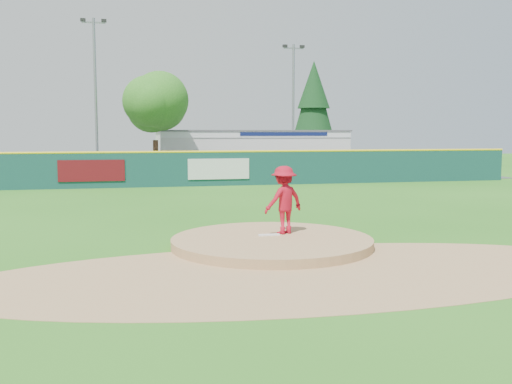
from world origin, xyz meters
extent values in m
plane|color=#286B19|center=(0.00, 0.00, 0.00)|extent=(120.00, 120.00, 0.00)
cylinder|color=#9E774C|center=(0.00, 0.00, 0.00)|extent=(5.50, 5.50, 0.50)
cube|color=white|center=(0.00, 0.30, 0.27)|extent=(0.60, 0.15, 0.04)
cylinder|color=#9E774C|center=(0.00, -3.00, 0.01)|extent=(15.40, 15.40, 0.01)
cube|color=#38383A|center=(0.00, 27.00, 0.01)|extent=(44.00, 16.00, 0.02)
imported|color=#A90E21|center=(0.49, 0.55, 1.21)|extent=(1.42, 1.13, 1.92)
imported|color=silver|center=(-1.19, 24.27, 0.63)|extent=(4.51, 2.29, 1.22)
cube|color=silver|center=(6.00, 32.00, 1.60)|extent=(15.00, 8.00, 3.20)
cube|color=white|center=(6.00, 27.98, 3.00)|extent=(15.00, 0.06, 0.55)
cube|color=#0F194C|center=(8.00, 27.94, 3.00)|extent=(7.00, 0.03, 0.28)
cube|color=#59595B|center=(6.00, 32.00, 3.25)|extent=(15.20, 8.20, 0.12)
cube|color=#600D13|center=(-5.84, 17.92, 1.00)|extent=(3.60, 0.04, 1.20)
cube|color=silver|center=(1.30, 17.92, 1.00)|extent=(3.60, 0.04, 1.20)
cube|color=#133E3B|center=(0.00, 18.00, 1.00)|extent=(40.00, 0.10, 2.00)
cylinder|color=yellow|center=(0.00, 18.00, 2.00)|extent=(40.00, 0.14, 0.14)
cylinder|color=#382314|center=(-2.00, 25.00, 1.30)|extent=(0.36, 0.36, 2.60)
sphere|color=#387F23|center=(-2.00, 25.00, 4.56)|extent=(5.60, 5.60, 5.60)
cylinder|color=#382314|center=(13.00, 36.00, 0.80)|extent=(0.40, 0.40, 1.60)
cone|color=#113A16|center=(13.00, 36.00, 5.55)|extent=(4.40, 4.40, 7.90)
cylinder|color=gray|center=(-6.00, 27.00, 5.50)|extent=(0.20, 0.20, 11.00)
cube|color=gray|center=(-6.00, 27.00, 10.70)|extent=(1.60, 0.10, 0.10)
cube|color=black|center=(-6.70, 27.00, 10.85)|extent=(0.35, 0.25, 0.20)
cube|color=black|center=(-5.30, 27.00, 10.85)|extent=(0.35, 0.25, 0.20)
cylinder|color=gray|center=(9.00, 29.00, 5.00)|extent=(0.20, 0.20, 10.00)
cube|color=gray|center=(9.00, 29.00, 9.70)|extent=(1.60, 0.10, 0.10)
cube|color=black|center=(8.30, 29.00, 9.85)|extent=(0.35, 0.25, 0.20)
cube|color=black|center=(9.70, 29.00, 9.85)|extent=(0.35, 0.25, 0.20)
camera|label=1|loc=(-3.74, -14.91, 3.11)|focal=40.00mm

